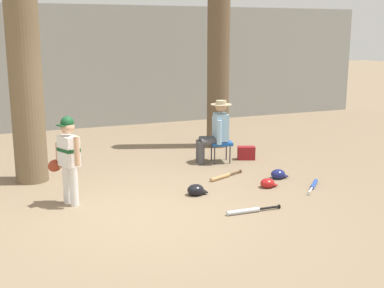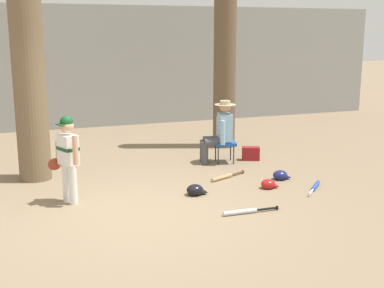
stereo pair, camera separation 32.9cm
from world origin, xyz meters
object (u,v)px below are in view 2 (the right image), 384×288
Objects in this scene: tree_behind_spectator at (225,43)px; handbag_beside_stool at (251,153)px; bat_blue_youth at (315,187)px; bat_aluminum_silver at (244,212)px; seated_spectator at (220,130)px; bat_wood_tan at (224,177)px; batting_helmet_black at (195,190)px; batting_helmet_red at (268,184)px; young_ballplayer at (67,153)px; batting_helmet_navy at (280,175)px; tree_near_player at (27,46)px; folding_stool at (225,144)px.

handbag_beside_stool is at bearing -90.37° from tree_behind_spectator.
bat_aluminum_silver is at bearing -157.61° from bat_blue_youth.
seated_spectator reaches higher than bat_wood_tan.
tree_behind_spectator is 9.28× the size of bat_blue_youth.
batting_helmet_black is at bearing -123.78° from seated_spectator.
batting_helmet_red is (0.08, -1.80, -0.57)m from seated_spectator.
bat_blue_youth is 0.68× the size of bat_aluminum_silver.
batting_helmet_red is (3.09, -0.41, -0.67)m from young_ballplayer.
young_ballplayer is at bearing 170.37° from batting_helmet_black.
bat_wood_tan is at bearing 7.27° from young_ballplayer.
tree_behind_spectator is at bearing 79.40° from batting_helmet_red.
tree_behind_spectator is at bearing 36.31° from young_ballplayer.
batting_helmet_red reaches higher than bat_wood_tan.
handbag_beside_stool is at bearing 20.39° from young_ballplayer.
bat_blue_youth is at bearing -10.28° from young_ballplayer.
handbag_beside_stool is 0.41× the size of bat_aluminum_silver.
batting_helmet_navy is (0.52, -1.42, -0.57)m from seated_spectator.
young_ballplayer is 1.58× the size of bat_aluminum_silver.
seated_spectator is at bearing -1.22° from tree_near_player.
bat_wood_tan is 2.51× the size of batting_helmet_navy.
bat_blue_youth is at bearing 22.39° from bat_aluminum_silver.
handbag_beside_stool is 0.45× the size of bat_wood_tan.
batting_helmet_black is at bearing 169.10° from bat_blue_youth.
batting_helmet_navy is (3.92, -1.50, -2.16)m from tree_near_player.
batting_helmet_navy is at bearing 9.70° from batting_helmet_black.
young_ballplayer reaches higher than batting_helmet_black.
seated_spectator is 3.83× the size of batting_helmet_black.
young_ballplayer is at bearing 169.72° from bat_blue_youth.
tree_near_player is at bearing -163.07° from tree_behind_spectator.
handbag_beside_stool is at bearing 43.01° from batting_helmet_black.
tree_behind_spectator reaches higher than handbag_beside_stool.
folding_stool is 1.53× the size of batting_helmet_black.
tree_behind_spectator reaches higher than young_ballplayer.
batting_helmet_red is (0.88, 0.93, 0.04)m from bat_aluminum_silver.
young_ballplayer is at bearing -143.69° from tree_behind_spectator.
folding_stool is 0.61m from handbag_beside_stool.
handbag_beside_stool reaches higher than bat_wood_tan.
tree_near_player is 3.96m from folding_stool.
folding_stool is 2.11m from batting_helmet_black.
batting_helmet_black is (-1.23, 0.09, 0.01)m from batting_helmet_red.
handbag_beside_stool is (0.56, -0.01, -0.23)m from folding_stool.
young_ballplayer is at bearing -155.17° from seated_spectator.
bat_aluminum_silver is (-1.45, -2.70, -0.10)m from handbag_beside_stool.
batting_helmet_black reaches higher than batting_helmet_red.
bat_aluminum_silver is (2.60, -2.80, -2.21)m from tree_near_player.
bat_wood_tan is at bearing -113.98° from folding_stool.
tree_behind_spectator reaches higher than bat_blue_youth.
bat_aluminum_silver is 1.85m from batting_helmet_navy.
tree_near_player is at bearing 159.07° from batting_helmet_navy.
seated_spectator reaches higher than bat_blue_youth.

